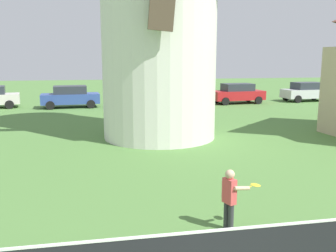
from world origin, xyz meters
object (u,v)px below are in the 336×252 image
(player_far, at_px, (230,196))
(parked_car_blue, at_px, (70,96))
(tennis_net, at_px, (193,250))
(parked_car_green, at_px, (158,94))
(parked_car_silver, at_px, (307,91))
(parked_car_red, at_px, (237,93))

(player_far, relative_size, parked_car_blue, 0.31)
(tennis_net, relative_size, parked_car_green, 1.30)
(parked_car_green, xyz_separation_m, parked_car_silver, (12.44, 0.16, -0.00))
(parked_car_silver, bearing_deg, parked_car_green, -179.26)
(parked_car_red, bearing_deg, tennis_net, -112.81)
(parked_car_green, distance_m, parked_car_silver, 12.44)
(tennis_net, xyz_separation_m, parked_car_green, (3.15, 22.55, 0.12))
(tennis_net, height_order, parked_car_silver, parked_car_silver)
(player_far, xyz_separation_m, parked_car_green, (1.89, 20.69, 0.08))
(parked_car_red, bearing_deg, player_far, -111.67)
(player_far, height_order, parked_car_red, parked_car_red)
(tennis_net, distance_m, parked_car_red, 24.22)
(parked_car_green, bearing_deg, player_far, -95.21)
(parked_car_blue, height_order, parked_car_silver, same)
(player_far, height_order, parked_car_silver, parked_car_silver)
(tennis_net, relative_size, parked_car_red, 1.40)
(tennis_net, xyz_separation_m, player_far, (1.26, 1.85, 0.04))
(tennis_net, relative_size, player_far, 4.58)
(player_far, bearing_deg, tennis_net, -124.16)
(parked_car_blue, bearing_deg, parked_car_green, 2.70)
(tennis_net, height_order, parked_car_green, parked_car_green)
(player_far, bearing_deg, parked_car_green, 84.79)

